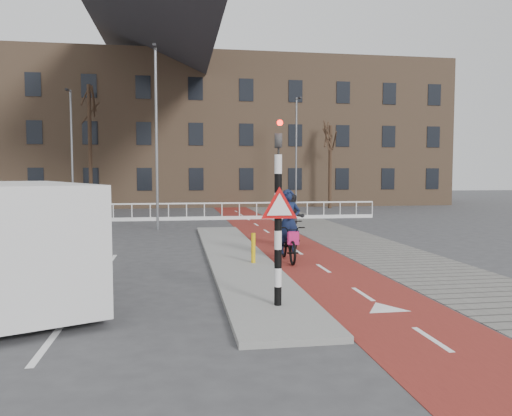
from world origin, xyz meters
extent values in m
plane|color=#38383A|center=(0.00, 0.00, 0.00)|extent=(120.00, 120.00, 0.00)
cube|color=maroon|center=(1.50, 10.00, 0.01)|extent=(2.50, 60.00, 0.01)
cube|color=slate|center=(4.30, 10.00, 0.01)|extent=(3.00, 60.00, 0.01)
cube|color=gray|center=(-0.70, 4.00, 0.06)|extent=(1.80, 16.00, 0.12)
cylinder|color=black|center=(-0.60, -2.00, 1.56)|extent=(0.14, 0.14, 2.88)
imported|color=black|center=(-0.60, -2.00, 3.40)|extent=(0.13, 0.16, 0.80)
cylinder|color=#FF0C05|center=(-0.60, -2.14, 3.58)|extent=(0.11, 0.02, 0.11)
cylinder|color=#E3B70C|center=(-0.38, 2.56, 0.54)|extent=(0.12, 0.12, 0.84)
imported|color=black|center=(0.79, 3.27, 0.56)|extent=(0.78, 2.11, 1.10)
imported|color=#111C3B|center=(0.79, 3.27, 1.21)|extent=(0.71, 0.47, 1.92)
cube|color=#C41B62|center=(0.80, 2.72, 0.78)|extent=(0.31, 0.21, 0.38)
imported|color=black|center=(1.57, 5.93, 0.54)|extent=(0.66, 1.80, 1.06)
imported|color=black|center=(1.57, 5.93, 1.08)|extent=(0.86, 0.70, 1.66)
cube|color=silver|center=(-5.78, -0.49, 1.31)|extent=(4.39, 6.13, 2.28)
cube|color=#1B8037|center=(-4.63, -0.49, 1.21)|extent=(1.50, 3.34, 0.55)
cylinder|color=black|center=(-4.11, -1.87, 0.40)|extent=(0.58, 0.84, 0.80)
cylinder|color=black|center=(-5.68, 1.67, 0.40)|extent=(0.58, 0.84, 0.80)
cube|color=silver|center=(-5.00, 17.00, 0.95)|extent=(28.00, 0.08, 0.08)
cube|color=silver|center=(-5.00, 17.00, 0.10)|extent=(28.00, 0.10, 0.20)
cube|color=#7F6047|center=(-3.00, 32.00, 6.00)|extent=(46.00, 10.00, 12.00)
cylinder|color=black|center=(-8.47, 25.00, 4.38)|extent=(0.26, 0.26, 8.77)
cylinder|color=black|center=(8.94, 25.22, 3.11)|extent=(0.27, 0.27, 6.23)
cylinder|color=slate|center=(-3.42, 12.38, 4.19)|extent=(0.12, 0.12, 8.37)
cylinder|color=slate|center=(-8.82, 20.63, 3.84)|extent=(0.12, 0.12, 7.68)
cylinder|color=slate|center=(5.78, 23.07, 3.95)|extent=(0.12, 0.12, 7.90)
camera|label=1|loc=(-2.48, -11.24, 2.65)|focal=35.00mm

